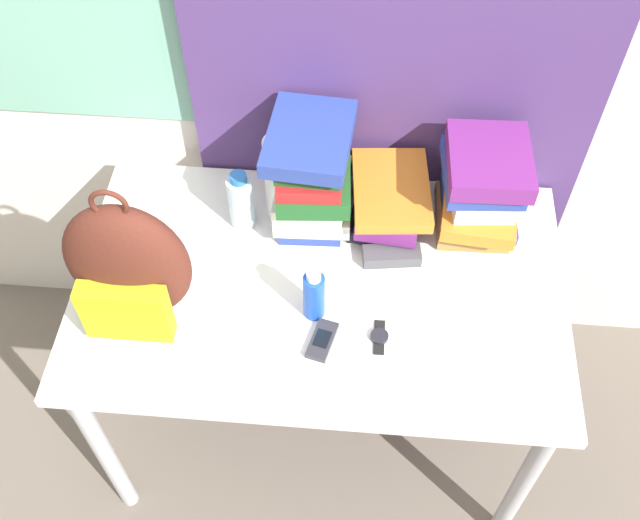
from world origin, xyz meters
name	(u,v)px	position (x,y,z in m)	size (l,w,h in m)	color
wall_back	(334,12)	(0.00, 0.85, 1.25)	(6.00, 0.06, 2.50)	silver
curtain_blue	(400,29)	(0.16, 0.80, 1.25)	(1.07, 0.04, 2.50)	#4C336B
desk	(320,304)	(0.00, 0.39, 0.68)	(1.25, 0.77, 0.77)	silver
backpack	(128,267)	(-0.43, 0.27, 0.95)	(0.29, 0.18, 0.43)	#512319
book_stack_left	(312,175)	(-0.04, 0.62, 0.92)	(0.23, 0.29, 0.30)	navy
book_stack_center	(389,200)	(0.17, 0.62, 0.84)	(0.22, 0.29, 0.13)	black
book_stack_right	(481,189)	(0.40, 0.62, 0.91)	(0.22, 0.28, 0.27)	olive
water_bottle	(241,201)	(-0.22, 0.57, 0.86)	(0.07, 0.07, 0.18)	silver
sports_bottle	(280,178)	(-0.12, 0.61, 0.91)	(0.08, 0.08, 0.29)	white
sunscreen_bottle	(314,295)	(-0.01, 0.30, 0.85)	(0.05, 0.05, 0.16)	blue
cell_phone	(322,340)	(0.02, 0.21, 0.78)	(0.08, 0.12, 0.02)	#2D2D33
sunglasses_case	(392,256)	(0.18, 0.48, 0.79)	(0.16, 0.08, 0.04)	#47474C
wristwatch	(379,337)	(0.16, 0.24, 0.78)	(0.04, 0.10, 0.01)	black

